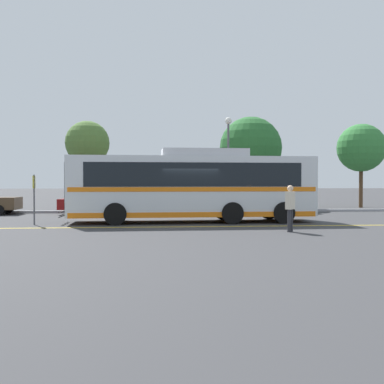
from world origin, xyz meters
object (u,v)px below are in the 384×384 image
(tree_2, at_px, (87,143))
(parked_car_1, at_px, (96,202))
(parked_car_2, at_px, (179,202))
(tree_0, at_px, (361,148))
(tree_1, at_px, (251,148))
(pedestrian_0, at_px, (290,205))
(street_lamp, at_px, (228,147))
(parked_car_3, at_px, (271,200))
(transit_bus, at_px, (192,185))
(bus_stop_sign, at_px, (34,193))

(tree_2, bearing_deg, parked_car_1, -75.39)
(parked_car_2, xyz_separation_m, tree_0, (13.83, 5.25, 3.71))
(tree_1, bearing_deg, parked_car_1, -151.82)
(parked_car_1, relative_size, pedestrian_0, 2.40)
(pedestrian_0, xyz_separation_m, street_lamp, (-0.25, 12.79, 3.21))
(parked_car_1, height_order, tree_0, tree_0)
(parked_car_3, relative_size, tree_2, 0.76)
(parked_car_2, distance_m, tree_2, 8.32)
(transit_bus, relative_size, tree_1, 1.76)
(parked_car_2, relative_size, tree_1, 0.59)
(tree_0, bearing_deg, pedestrian_0, -123.40)
(parked_car_2, distance_m, parked_car_3, 5.73)
(transit_bus, distance_m, parked_car_3, 8.07)
(bus_stop_sign, relative_size, tree_2, 0.37)
(parked_car_2, xyz_separation_m, parked_car_3, (5.72, 0.26, 0.08))
(transit_bus, height_order, parked_car_1, transit_bus)
(parked_car_1, bearing_deg, parked_car_2, 92.09)
(tree_2, bearing_deg, parked_car_3, -19.02)
(bus_stop_sign, xyz_separation_m, street_lamp, (10.24, 9.06, 2.82))
(street_lamp, height_order, tree_2, street_lamp)
(parked_car_2, relative_size, bus_stop_sign, 1.78)
(pedestrian_0, relative_size, tree_0, 0.29)
(parked_car_1, distance_m, parked_car_2, 4.90)
(parked_car_1, xyz_separation_m, tree_1, (10.50, 5.63, 3.67))
(transit_bus, distance_m, parked_car_1, 7.82)
(transit_bus, relative_size, tree_2, 1.94)
(transit_bus, bearing_deg, tree_0, -52.41)
(parked_car_3, bearing_deg, tree_0, 124.15)
(transit_bus, bearing_deg, parked_car_3, -43.72)
(parked_car_3, bearing_deg, tree_2, -106.47)
(parked_car_1, xyz_separation_m, parked_car_2, (4.90, -0.07, -0.02))
(tree_0, distance_m, tree_2, 19.86)
(parked_car_2, bearing_deg, tree_0, 108.68)
(parked_car_2, distance_m, street_lamp, 5.60)
(parked_car_3, relative_size, tree_0, 0.74)
(tree_1, distance_m, tree_2, 11.69)
(street_lamp, bearing_deg, tree_1, 54.53)
(parked_car_1, xyz_separation_m, pedestrian_0, (8.59, -10.20, 0.29))
(parked_car_2, height_order, parked_car_3, parked_car_3)
(street_lamp, bearing_deg, parked_car_1, -162.74)
(parked_car_2, bearing_deg, pedestrian_0, 17.95)
(tree_0, height_order, tree_2, tree_0)
(transit_bus, height_order, pedestrian_0, transit_bus)
(pedestrian_0, xyz_separation_m, tree_2, (-9.70, 14.43, 3.52))
(tree_2, bearing_deg, parked_car_2, -35.64)
(bus_stop_sign, bearing_deg, parked_car_2, -48.06)
(parked_car_2, bearing_deg, transit_bus, 1.21)
(parked_car_1, relative_size, tree_1, 0.64)
(pedestrian_0, bearing_deg, street_lamp, -136.38)
(pedestrian_0, height_order, street_lamp, street_lamp)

